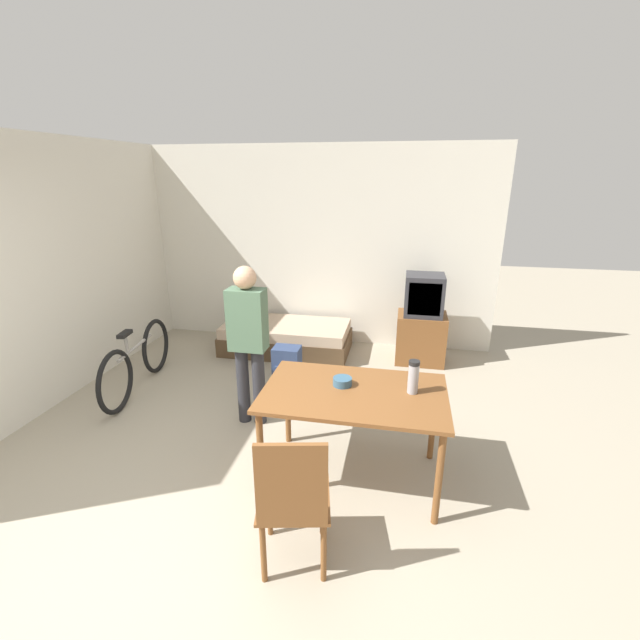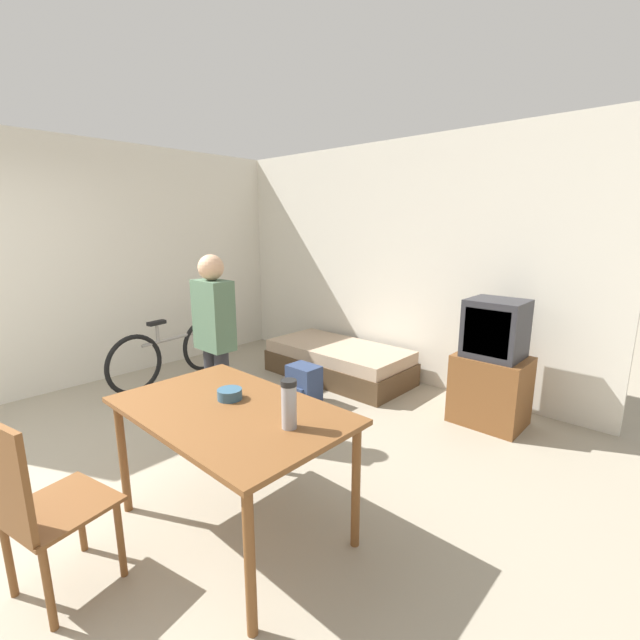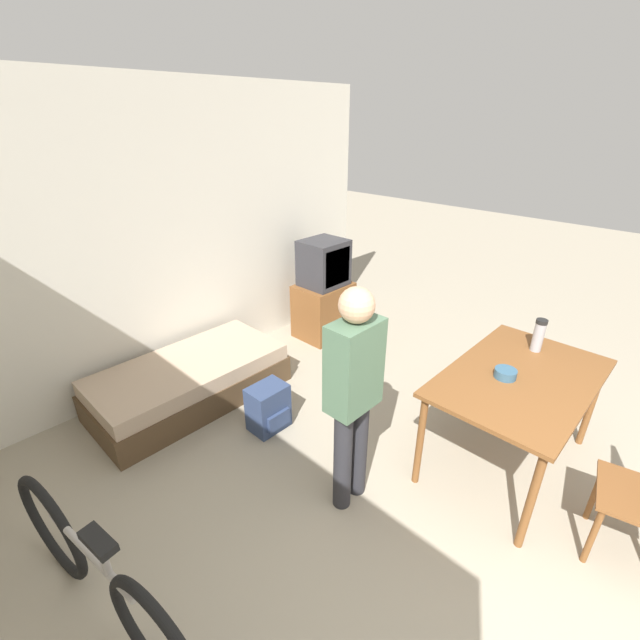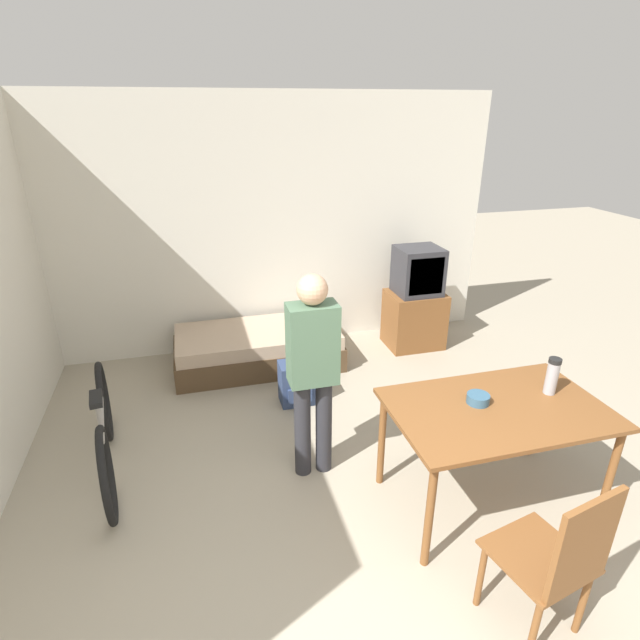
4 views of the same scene
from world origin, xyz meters
name	(u,v)px [view 4 (image 4 of 4)]	position (x,y,z in m)	size (l,w,h in m)	color
wall_back	(256,228)	(0.00, 3.84, 1.35)	(5.24, 0.06, 2.70)	silver
daybed	(258,348)	(-0.12, 3.31, 0.19)	(1.71, 0.84, 0.39)	#4C3823
tv	(415,302)	(1.67, 3.33, 0.53)	(0.61, 0.48, 1.15)	brown
dining_table	(496,418)	(1.10, 0.91, 0.69)	(1.38, 0.86, 0.77)	brown
wooden_chair	(559,557)	(0.86, -0.02, 0.54)	(0.51, 0.51, 0.98)	brown
bicycle	(105,433)	(-1.44, 1.92, 0.34)	(0.27, 1.61, 0.75)	black
person_standing	(313,365)	(0.03, 1.53, 0.90)	(0.34, 0.21, 1.55)	#28282D
thermos_flask	(553,374)	(1.52, 0.97, 0.91)	(0.08, 0.08, 0.26)	#99999E
mate_bowl	(478,399)	(0.99, 0.98, 0.80)	(0.15, 0.15, 0.06)	#335670
backpack	(297,383)	(0.12, 2.49, 0.20)	(0.31, 0.26, 0.40)	navy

